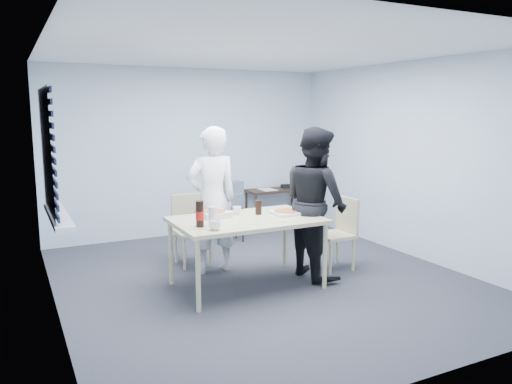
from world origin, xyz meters
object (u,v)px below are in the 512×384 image
dining_table (247,224)px  backpack (232,197)px  person_black (315,202)px  chair_far (190,224)px  soda_bottle (200,214)px  chair_right (340,228)px  stool (232,219)px  side_table (275,194)px  mug_b (237,210)px  mug_a (215,225)px  person_white (212,200)px

dining_table → backpack: backpack is taller
person_black → dining_table: bearing=89.3°
chair_far → soda_bottle: 1.35m
chair_right → stool: 1.93m
dining_table → side_table: size_ratio=1.64×
backpack → chair_right: bearing=-93.8°
person_black → soda_bottle: person_black is taller
dining_table → stool: bearing=70.9°
dining_table → soda_bottle: 0.64m
person_black → mug_b: bearing=74.4°
dining_table → chair_right: bearing=3.1°
backpack → soda_bottle: (-1.25, -2.00, 0.23)m
person_black → soda_bottle: (-1.49, -0.13, 0.02)m
stool → mug_a: mug_a is taller
chair_right → soda_bottle: soda_bottle is taller
chair_right → side_table: chair_right is taller
backpack → mug_b: size_ratio=4.56×
mug_b → backpack: bearing=67.9°
person_white → side_table: bearing=-136.2°
person_black → chair_right: bearing=-79.2°
chair_far → side_table: size_ratio=0.91×
mug_a → soda_bottle: 0.23m
person_black → side_table: person_black is taller
chair_far → stool: (0.92, 0.76, -0.16)m
person_white → person_black: same height
stool → mug_a: bearing=-117.7°
backpack → mug_b: 1.75m
backpack → mug_b: (-0.66, -1.61, 0.14)m
backpack → side_table: bearing=4.0°
side_table → mug_b: (-1.69, -2.18, 0.25)m
person_black → backpack: (-0.24, 1.87, -0.20)m
chair_right → mug_b: size_ratio=8.90×
chair_right → person_white: (-1.46, 0.60, 0.37)m
person_black → backpack: size_ratio=3.88×
chair_right → soda_bottle: bearing=-173.6°
dining_table → person_white: 0.70m
chair_right → person_white: person_white is taller
side_table → backpack: backpack is taller
chair_right → stool: bearing=110.5°
dining_table → stool: dining_table is taller
chair_far → chair_right: (1.59, -1.03, 0.00)m
backpack → soda_bottle: size_ratio=1.69×
chair_right → person_white: 1.62m
chair_far → mug_b: (0.27, -0.86, 0.31)m
person_black → mug_b: (-0.90, 0.25, -0.06)m
mug_a → soda_bottle: size_ratio=0.46×
stool → soda_bottle: (-1.25, -2.01, 0.56)m
person_black → mug_a: size_ratio=14.39×
chair_far → stool: bearing=39.7°
dining_table → soda_bottle: (-0.60, -0.14, 0.19)m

